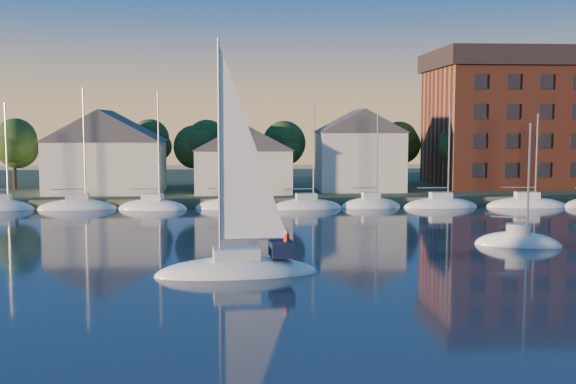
{
  "coord_description": "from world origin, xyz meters",
  "views": [
    {
      "loc": [
        -6.3,
        -27.3,
        9.16
      ],
      "look_at": [
        -3.08,
        22.0,
        4.4
      ],
      "focal_mm": 45.0,
      "sensor_mm": 36.0,
      "label": 1
    }
  ],
  "objects": [
    {
      "name": "tree_line",
      "position": [
        2.0,
        63.0,
        7.18
      ],
      "size": [
        93.4,
        5.4,
        8.9
      ],
      "color": "#322216",
      "rests_on": "shoreline_land"
    },
    {
      "name": "hero_sailboat",
      "position": [
        -6.46,
        15.73,
        0.62
      ],
      "size": [
        10.13,
        4.1,
        15.21
      ],
      "rotation": [
        0.0,
        0.0,
        3.24
      ],
      "color": "white",
      "rests_on": "ground"
    },
    {
      "name": "clubhouse_centre",
      "position": [
        -6.0,
        57.0,
        5.13
      ],
      "size": [
        11.55,
        8.4,
        8.08
      ],
      "color": "beige",
      "rests_on": "shoreline_land"
    },
    {
      "name": "clubhouse_west",
      "position": [
        -22.0,
        58.0,
        5.93
      ],
      "size": [
        13.65,
        9.45,
        9.64
      ],
      "color": "beige",
      "rests_on": "shoreline_land"
    },
    {
      "name": "wooden_dock",
      "position": [
        0.0,
        52.0,
        0.0
      ],
      "size": [
        120.0,
        3.0,
        1.0
      ],
      "primitive_type": "cube",
      "color": "brown",
      "rests_on": "ground"
    },
    {
      "name": "drifting_sailboat_right",
      "position": [
        14.27,
        24.53,
        0.1
      ],
      "size": [
        6.6,
        4.18,
        10.23
      ],
      "rotation": [
        0.0,
        0.0,
        -0.36
      ],
      "color": "white",
      "rests_on": "ground"
    },
    {
      "name": "shoreline_land",
      "position": [
        0.0,
        75.0,
        0.0
      ],
      "size": [
        160.0,
        50.0,
        2.0
      ],
      "primitive_type": "cube",
      "color": "#333D24",
      "rests_on": "ground"
    },
    {
      "name": "condo_block",
      "position": [
        34.0,
        64.95,
        9.79
      ],
      "size": [
        31.0,
        17.0,
        17.4
      ],
      "color": "brown",
      "rests_on": "shoreline_land"
    },
    {
      "name": "clubhouse_east",
      "position": [
        8.0,
        59.0,
        6.0
      ],
      "size": [
        10.5,
        8.4,
        9.8
      ],
      "color": "beige",
      "rests_on": "shoreline_land"
    },
    {
      "name": "moored_fleet",
      "position": [
        -4.0,
        49.0,
        0.1
      ],
      "size": [
        79.5,
        2.4,
        12.05
      ],
      "color": "white",
      "rests_on": "ground"
    },
    {
      "name": "ground",
      "position": [
        0.0,
        0.0,
        0.0
      ],
      "size": [
        260.0,
        260.0,
        0.0
      ],
      "primitive_type": "plane",
      "color": "black",
      "rests_on": "ground"
    }
  ]
}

